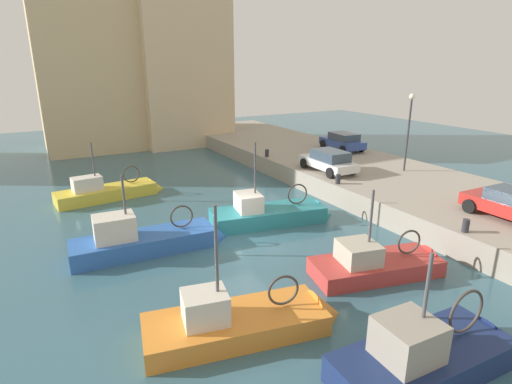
{
  "coord_description": "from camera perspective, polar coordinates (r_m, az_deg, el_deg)",
  "views": [
    {
      "loc": [
        -7.66,
        -15.41,
        7.84
      ],
      "look_at": [
        2.49,
        2.89,
        1.2
      ],
      "focal_mm": 28.76,
      "sensor_mm": 36.0,
      "label": 1
    }
  ],
  "objects": [
    {
      "name": "mooring_bollard_north",
      "position": [
        30.19,
        1.54,
        5.43
      ],
      "size": [
        0.28,
        0.28,
        0.55
      ],
      "primitive_type": "cylinder",
      "color": "#2D2D33",
      "rests_on": "quay_wall"
    },
    {
      "name": "quay_wall",
      "position": [
        25.63,
        21.24,
        -0.03
      ],
      "size": [
        9.0,
        56.0,
        1.2
      ],
      "primitive_type": "cube",
      "color": "#9E9384",
      "rests_on": "ground"
    },
    {
      "name": "fishing_boat_blue",
      "position": [
        18.6,
        -14.41,
        -7.39
      ],
      "size": [
        6.91,
        2.35,
        4.33
      ],
      "color": "#2D60B7",
      "rests_on": "ground"
    },
    {
      "name": "mooring_bollard_mid",
      "position": [
        23.85,
        11.33,
        1.78
      ],
      "size": [
        0.28,
        0.28,
        0.55
      ],
      "primitive_type": "cylinder",
      "color": "#2D2D33",
      "rests_on": "quay_wall"
    },
    {
      "name": "quay_streetlamp",
      "position": [
        27.4,
        20.57,
        9.41
      ],
      "size": [
        0.36,
        0.36,
        4.83
      ],
      "color": "#38383D",
      "rests_on": "quay_wall"
    },
    {
      "name": "parked_car_white",
      "position": [
        26.36,
        10.08,
        4.31
      ],
      "size": [
        2.03,
        4.15,
        1.37
      ],
      "color": "silver",
      "rests_on": "quay_wall"
    },
    {
      "name": "fishing_boat_navy",
      "position": [
        12.72,
        23.17,
        -21.22
      ],
      "size": [
        5.91,
        2.43,
        4.47
      ],
      "color": "navy",
      "rests_on": "ground"
    },
    {
      "name": "mooring_bollard_south",
      "position": [
        18.82,
        27.14,
        -4.19
      ],
      "size": [
        0.28,
        0.28,
        0.55
      ],
      "primitive_type": "cylinder",
      "color": "#2D2D33",
      "rests_on": "quay_wall"
    },
    {
      "name": "water_surface",
      "position": [
        18.91,
        -2.36,
        -6.91
      ],
      "size": [
        80.0,
        80.0,
        0.0
      ],
      "primitive_type": "plane",
      "color": "#386070",
      "rests_on": "ground"
    },
    {
      "name": "fishing_boat_orange",
      "position": [
        13.14,
        -1.09,
        -18.43
      ],
      "size": [
        6.46,
        3.07,
        5.08
      ],
      "color": "orange",
      "rests_on": "ground"
    },
    {
      "name": "fishing_boat_yellow",
      "position": [
        26.26,
        -19.39,
        -0.53
      ],
      "size": [
        6.62,
        2.34,
        4.25
      ],
      "color": "gold",
      "rests_on": "ground"
    },
    {
      "name": "parked_car_blue",
      "position": [
        33.28,
        11.95,
        6.94
      ],
      "size": [
        2.19,
        4.0,
        1.36
      ],
      "color": "#334C9E",
      "rests_on": "quay_wall"
    },
    {
      "name": "waterfront_building_west_mid",
      "position": [
        41.55,
        -21.89,
        16.27
      ],
      "size": [
        9.67,
        7.74,
        15.45
      ],
      "color": "#D1B284",
      "rests_on": "ground"
    },
    {
      "name": "fishing_boat_teal",
      "position": [
        21.12,
        2.51,
        -3.86
      ],
      "size": [
        6.76,
        3.08,
        5.1
      ],
      "color": "teal",
      "rests_on": "ground"
    },
    {
      "name": "parked_car_red",
      "position": [
        21.2,
        32.03,
        -1.46
      ],
      "size": [
        1.98,
        3.9,
        1.34
      ],
      "color": "red",
      "rests_on": "quay_wall"
    },
    {
      "name": "waterfront_building_central",
      "position": [
        42.25,
        -10.72,
        18.07
      ],
      "size": [
        8.64,
        7.64,
        16.75
      ],
      "color": "beige",
      "rests_on": "ground"
    },
    {
      "name": "fishing_boat_red",
      "position": [
        16.95,
        17.29,
        -10.34
      ],
      "size": [
        6.01,
        3.08,
        4.32
      ],
      "color": "#BC3833",
      "rests_on": "ground"
    }
  ]
}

